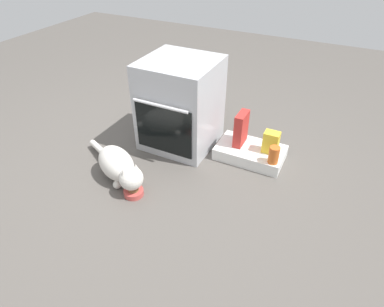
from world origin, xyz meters
The scene contains 8 objects.
ground centered at (0.00, 0.00, 0.00)m, with size 8.00×8.00×0.00m, color #56514C.
oven centered at (-0.04, 0.47, 0.37)m, with size 0.58×0.62×0.75m.
pantry_cabinet centered at (0.59, 0.51, 0.05)m, with size 0.55×0.34×0.10m, color white.
food_bowl centered at (-0.02, -0.30, 0.03)m, with size 0.14×0.14×0.08m.
cat centered at (-0.21, -0.20, 0.13)m, with size 0.76×0.45×0.25m.
snack_bag centered at (0.74, 0.53, 0.19)m, with size 0.12×0.09×0.18m, color yellow.
cereal_box centered at (0.49, 0.54, 0.24)m, with size 0.07×0.18×0.28m, color #B72D28.
sauce_jar centered at (0.80, 0.40, 0.17)m, with size 0.08×0.08×0.14m, color #D16023.
Camera 1 is at (1.14, -1.67, 1.64)m, focal length 30.54 mm.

